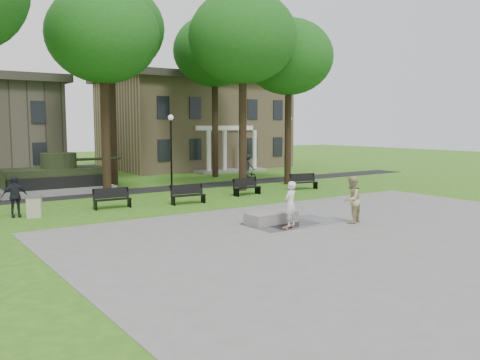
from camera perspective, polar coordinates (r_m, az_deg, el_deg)
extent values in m
plane|color=#2F5E16|center=(23.00, 5.37, -4.02)|extent=(120.00, 120.00, 0.00)
cube|color=gray|center=(19.52, 14.93, -6.02)|extent=(22.00, 16.00, 0.02)
cube|color=black|center=(32.97, -8.21, -0.94)|extent=(44.00, 2.60, 0.01)
cube|color=#9E8460|center=(49.79, -5.21, 6.10)|extent=(16.00, 11.00, 8.00)
cube|color=#38332D|center=(49.97, -5.26, 11.03)|extent=(17.00, 12.00, 0.60)
cube|color=silver|center=(45.09, -1.73, 5.86)|extent=(6.00, 0.30, 0.40)
cylinder|color=black|center=(29.56, -14.87, 5.86)|extent=(0.48, 0.48, 8.00)
ellipsoid|color=#175213|center=(29.97, -15.14, 15.46)|extent=(6.20, 6.20, 5.27)
cylinder|color=black|center=(31.51, 0.30, 6.36)|extent=(0.50, 0.50, 8.32)
ellipsoid|color=#175213|center=(31.95, 0.31, 15.73)|extent=(6.60, 6.60, 5.61)
cylinder|color=black|center=(35.05, 5.41, 5.80)|extent=(0.46, 0.46, 7.68)
ellipsoid|color=#175213|center=(35.35, 5.49, 13.60)|extent=(6.00, 6.00, 5.10)
cylinder|color=black|center=(35.59, -14.14, 6.93)|extent=(0.54, 0.54, 9.28)
ellipsoid|color=#175213|center=(36.15, -14.40, 16.16)|extent=(7.20, 7.20, 6.12)
cylinder|color=black|center=(39.84, -2.81, 6.55)|extent=(0.50, 0.50, 8.64)
ellipsoid|color=#175213|center=(40.23, -2.85, 14.27)|extent=(6.40, 6.40, 5.44)
cylinder|color=black|center=(33.27, -7.73, 2.92)|extent=(0.12, 0.12, 4.40)
sphere|color=silver|center=(33.22, -7.79, 6.97)|extent=(0.36, 0.36, 0.36)
cylinder|color=black|center=(33.45, -7.67, -0.71)|extent=(0.32, 0.32, 0.16)
cylinder|color=black|center=(38.85, 5.54, 3.41)|extent=(0.12, 0.12, 4.40)
sphere|color=silver|center=(38.81, 5.57, 6.88)|extent=(0.36, 0.36, 0.36)
cylinder|color=black|center=(39.01, 5.50, 0.30)|extent=(0.32, 0.32, 0.16)
cube|color=gray|center=(32.54, -20.11, -1.01)|extent=(6.50, 3.40, 0.40)
cube|color=#27311A|center=(32.46, -20.16, 0.30)|extent=(5.80, 2.80, 1.10)
cube|color=black|center=(31.18, -19.51, -0.27)|extent=(5.80, 0.35, 0.70)
cube|color=black|center=(33.78, -20.73, 0.16)|extent=(5.80, 0.35, 0.70)
cylinder|color=#27311A|center=(32.45, -19.71, 2.09)|extent=(2.10, 2.10, 0.90)
cylinder|color=#27311A|center=(33.13, -15.87, 2.29)|extent=(3.20, 0.18, 0.18)
cube|color=black|center=(21.01, 5.84, -4.95)|extent=(2.20, 1.20, 0.00)
cube|color=gray|center=(21.14, 3.56, -4.24)|extent=(2.24, 1.10, 0.45)
cube|color=brown|center=(20.21, 5.43, -5.29)|extent=(0.80, 0.49, 0.07)
imported|color=silver|center=(20.32, 5.68, -2.71)|extent=(0.77, 0.63, 1.83)
imported|color=tan|center=(21.49, 12.42, -2.18)|extent=(1.15, 1.03, 1.95)
imported|color=black|center=(24.56, -23.98, -1.70)|extent=(1.10, 0.49, 1.85)
imported|color=black|center=(35.57, 0.85, 0.41)|extent=(1.93, 1.08, 0.96)
imported|color=#22252D|center=(35.50, 0.85, 1.65)|extent=(0.84, 1.15, 1.60)
cube|color=black|center=(25.56, -14.13, -2.13)|extent=(1.82, 0.54, 0.05)
cube|color=black|center=(25.72, -14.32, -1.41)|extent=(1.81, 0.25, 0.50)
cube|color=black|center=(25.31, -15.92, -2.78)|extent=(0.08, 0.45, 0.45)
cube|color=black|center=(25.90, -12.36, -2.49)|extent=(0.08, 0.45, 0.45)
cube|color=black|center=(26.35, -5.82, -1.73)|extent=(1.83, 0.60, 0.05)
cube|color=black|center=(26.50, -6.06, -1.03)|extent=(1.81, 0.31, 0.50)
cube|color=black|center=(25.98, -7.46, -2.36)|extent=(0.10, 0.45, 0.45)
cube|color=black|center=(26.80, -4.23, -2.07)|extent=(0.10, 0.45, 0.45)
cube|color=black|center=(29.51, 0.82, -0.85)|extent=(1.84, 0.67, 0.05)
cube|color=black|center=(29.66, 0.57, -0.23)|extent=(1.81, 0.38, 0.50)
cube|color=black|center=(29.06, -0.54, -1.40)|extent=(0.12, 0.45, 0.45)
cube|color=black|center=(30.04, 2.14, -1.16)|extent=(0.12, 0.45, 0.45)
cube|color=black|center=(32.37, 7.20, -0.27)|extent=(1.85, 0.79, 0.05)
cube|color=black|center=(32.50, 6.95, 0.29)|extent=(1.80, 0.50, 0.50)
cube|color=black|center=(31.84, 6.06, -0.77)|extent=(0.15, 0.45, 0.45)
cube|color=black|center=(32.97, 8.29, -0.56)|extent=(0.15, 0.45, 0.45)
cube|color=#BBB29A|center=(24.29, -22.10, -2.83)|extent=(0.76, 0.76, 0.90)
cube|color=#4C4C4C|center=(24.22, -22.14, -1.71)|extent=(0.84, 0.84, 0.06)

